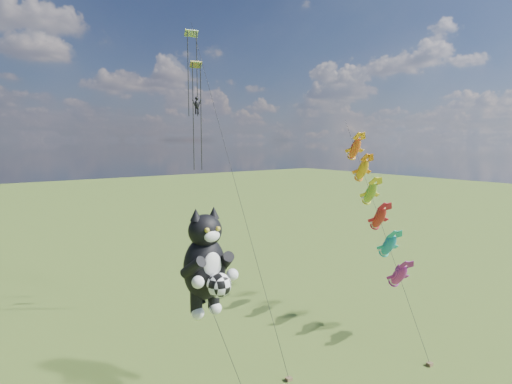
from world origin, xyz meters
TOP-DOWN VIEW (x-y plane):
  - cat_kite_rig at (3.30, 0.71)m, footprint 3.13×4.33m
  - fish_windsock_rig at (20.87, 3.07)m, footprint 7.17×14.37m
  - parafoil_rig at (10.16, 13.93)m, footprint 3.42×17.44m

SIDE VIEW (x-z plane):
  - cat_kite_rig at x=3.30m, z-range 2.56..13.78m
  - fish_windsock_rig at x=20.87m, z-range 1.05..17.87m
  - parafoil_rig at x=10.16m, z-range 5.97..31.47m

